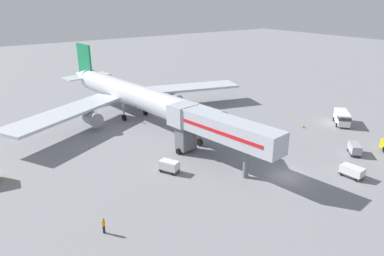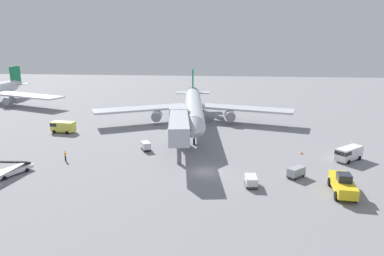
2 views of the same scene
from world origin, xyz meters
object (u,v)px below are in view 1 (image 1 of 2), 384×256
at_px(airplane_at_gate, 136,96).
at_px(baggage_cart_near_center, 355,149).
at_px(jet_bridge, 215,128).
at_px(service_van_mid_right, 342,117).
at_px(baggage_cart_mid_center, 169,166).
at_px(safety_cone_alpha, 304,126).
at_px(ground_crew_worker_foreground, 104,225).
at_px(baggage_cart_mid_left, 352,171).

distance_m(airplane_at_gate, baggage_cart_near_center, 35.59).
height_order(jet_bridge, service_van_mid_right, jet_bridge).
bearing_deg(service_van_mid_right, baggage_cart_mid_center, 176.83).
height_order(jet_bridge, safety_cone_alpha, jet_bridge).
xyz_separation_m(service_van_mid_right, ground_crew_worker_foreground, (-44.26, -5.07, -0.37)).
bearing_deg(service_van_mid_right, jet_bridge, 178.99).
relative_size(baggage_cart_near_center, safety_cone_alpha, 5.21).
xyz_separation_m(jet_bridge, baggage_cart_mid_left, (11.24, -12.29, -4.18)).
bearing_deg(airplane_at_gate, baggage_cart_mid_left, -71.93).
distance_m(ground_crew_worker_foreground, safety_cone_alpha, 38.48).
relative_size(service_van_mid_right, baggage_cart_mid_left, 1.87).
bearing_deg(safety_cone_alpha, ground_crew_worker_foreground, -168.48).
height_order(airplane_at_gate, service_van_mid_right, airplane_at_gate).
xyz_separation_m(baggage_cart_mid_center, ground_crew_worker_foreground, (-11.24, -6.90, 0.05)).
relative_size(airplane_at_gate, ground_crew_worker_foreground, 29.92).
relative_size(baggage_cart_mid_left, baggage_cart_mid_center, 1.02).
bearing_deg(ground_crew_worker_foreground, airplane_at_gate, 58.02).
bearing_deg(service_van_mid_right, baggage_cart_near_center, -139.03).
distance_m(baggage_cart_mid_left, baggage_cart_mid_center, 22.00).
height_order(jet_bridge, baggage_cart_mid_center, jet_bridge).
bearing_deg(baggage_cart_mid_left, service_van_mid_right, 36.87).
height_order(baggage_cart_mid_center, safety_cone_alpha, baggage_cart_mid_center).
distance_m(service_van_mid_right, baggage_cart_mid_center, 33.06).
distance_m(service_van_mid_right, safety_cone_alpha, 7.13).
bearing_deg(airplane_at_gate, baggage_cart_near_center, -60.28).
relative_size(baggage_cart_near_center, ground_crew_worker_foreground, 1.70).
height_order(service_van_mid_right, ground_crew_worker_foreground, service_van_mid_right).
height_order(airplane_at_gate, jet_bridge, airplane_at_gate).
distance_m(jet_bridge, ground_crew_worker_foreground, 18.58).
bearing_deg(baggage_cart_mid_center, baggage_cart_near_center, -22.96).
bearing_deg(service_van_mid_right, safety_cone_alpha, 158.24).
relative_size(baggage_cart_mid_left, ground_crew_worker_foreground, 1.65).
bearing_deg(baggage_cart_near_center, ground_crew_worker_foreground, 174.91).
distance_m(baggage_cart_mid_center, baggage_cart_near_center, 25.63).
xyz_separation_m(jet_bridge, safety_cone_alpha, (20.44, 2.14, -4.67)).
xyz_separation_m(airplane_at_gate, service_van_mid_right, (26.98, -22.61, -2.89)).
xyz_separation_m(jet_bridge, ground_crew_worker_foreground, (-17.26, -5.54, -4.07)).
bearing_deg(baggage_cart_mid_center, ground_crew_worker_foreground, -148.48).
distance_m(service_van_mid_right, ground_crew_worker_foreground, 44.55).
xyz_separation_m(jet_bridge, baggage_cart_mid_center, (-6.02, 1.35, -4.12)).
distance_m(baggage_cart_near_center, ground_crew_worker_foreground, 34.98).
bearing_deg(safety_cone_alpha, baggage_cart_mid_left, -122.51).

